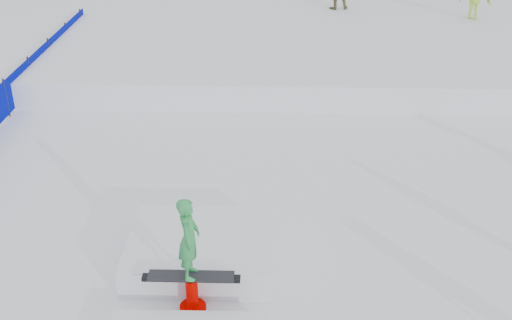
{
  "coord_description": "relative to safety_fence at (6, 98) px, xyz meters",
  "views": [
    {
      "loc": [
        0.83,
        -9.62,
        7.1
      ],
      "look_at": [
        0.5,
        2.0,
        1.1
      ],
      "focal_mm": 45.0,
      "sensor_mm": 36.0,
      "label": 1
    }
  ],
  "objects": [
    {
      "name": "safety_fence",
      "position": [
        0.0,
        0.0,
        0.0
      ],
      "size": [
        0.05,
        16.0,
        1.1
      ],
      "color": "#000899",
      "rests_on": "ground"
    },
    {
      "name": "snow_midrise",
      "position": [
        6.5,
        9.4,
        -0.15
      ],
      "size": [
        50.0,
        18.0,
        0.8
      ],
      "primitive_type": "cube",
      "color": "white",
      "rests_on": "ground"
    },
    {
      "name": "jib_rail_feature",
      "position": [
        6.04,
        -7.32,
        -0.25
      ],
      "size": [
        2.6,
        4.4,
        2.11
      ],
      "color": "white",
      "rests_on": "ground"
    },
    {
      "name": "ground",
      "position": [
        6.5,
        -6.6,
        -0.55
      ],
      "size": [
        120.0,
        120.0,
        0.0
      ],
      "primitive_type": "plane",
      "color": "white"
    }
  ]
}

